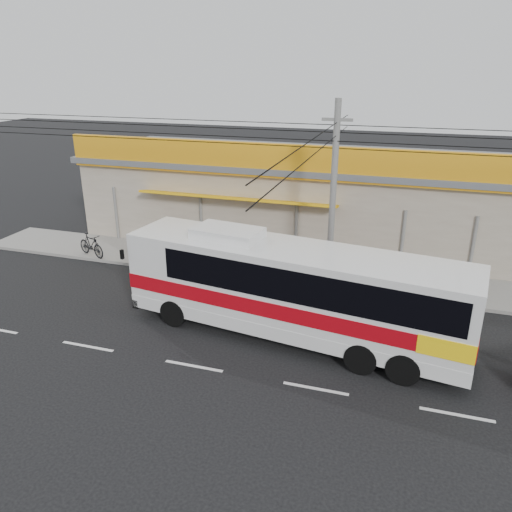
{
  "coord_description": "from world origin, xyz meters",
  "views": [
    {
      "loc": [
        6.05,
        -15.02,
        9.19
      ],
      "look_at": [
        0.7,
        2.0,
        2.25
      ],
      "focal_mm": 35.0,
      "sensor_mm": 36.0,
      "label": 1
    }
  ],
  "objects_px": {
    "coach_bus": "(297,287)",
    "utility_pole": "(336,136)",
    "motorbike_dark": "(91,245)",
    "motorbike_red": "(151,239)"
  },
  "relations": [
    {
      "from": "utility_pole",
      "to": "motorbike_red",
      "type": "bearing_deg",
      "value": 168.16
    },
    {
      "from": "motorbike_red",
      "to": "motorbike_dark",
      "type": "relative_size",
      "value": 0.96
    },
    {
      "from": "coach_bus",
      "to": "motorbike_red",
      "type": "relative_size",
      "value": 6.61
    },
    {
      "from": "utility_pole",
      "to": "motorbike_dark",
      "type": "bearing_deg",
      "value": 179.6
    },
    {
      "from": "motorbike_dark",
      "to": "motorbike_red",
      "type": "bearing_deg",
      "value": -27.87
    },
    {
      "from": "coach_bus",
      "to": "motorbike_dark",
      "type": "bearing_deg",
      "value": 167.13
    },
    {
      "from": "coach_bus",
      "to": "motorbike_red",
      "type": "bearing_deg",
      "value": 153.58
    },
    {
      "from": "motorbike_dark",
      "to": "utility_pole",
      "type": "distance_m",
      "value": 13.22
    },
    {
      "from": "coach_bus",
      "to": "utility_pole",
      "type": "height_order",
      "value": "utility_pole"
    },
    {
      "from": "coach_bus",
      "to": "utility_pole",
      "type": "distance_m",
      "value": 6.32
    }
  ]
}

